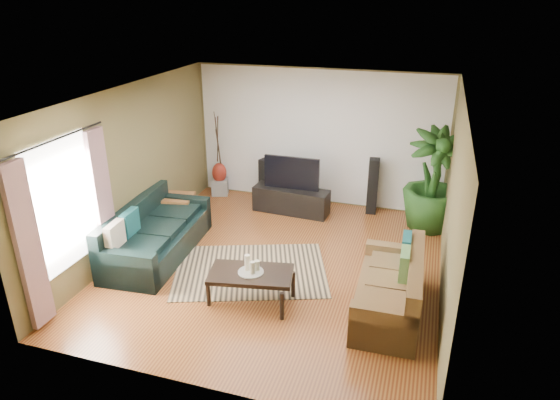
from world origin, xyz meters
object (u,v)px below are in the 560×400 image
at_px(speaker_left, 264,181).
at_px(sofa_left, 157,231).
at_px(television, 292,173).
at_px(tv_stand, 291,200).
at_px(speaker_right, 373,186).
at_px(pedestal, 220,187).
at_px(side_table, 179,210).
at_px(potted_plant, 433,180).
at_px(coffee_table, 251,287).
at_px(sofa_right, 389,285).
at_px(vase, 219,173).

bearing_deg(speaker_left, sofa_left, -93.32).
bearing_deg(television, tv_stand, -90.00).
bearing_deg(speaker_right, pedestal, 174.67).
bearing_deg(side_table, potted_plant, 15.67).
bearing_deg(coffee_table, speaker_right, 60.69).
relative_size(sofa_left, sofa_right, 1.28).
bearing_deg(television, sofa_left, -125.51).
xyz_separation_m(speaker_right, potted_plant, (1.09, -0.36, 0.37)).
bearing_deg(speaker_right, coffee_table, -113.92).
height_order(speaker_left, vase, speaker_left).
xyz_separation_m(speaker_left, vase, (-1.04, 0.09, 0.03)).
bearing_deg(side_table, sofa_left, -79.63).
distance_m(sofa_left, vase, 2.71).
height_order(pedestal, vase, vase).
bearing_deg(vase, coffee_table, -60.23).
xyz_separation_m(potted_plant, pedestal, (-4.31, 0.36, -0.76)).
height_order(coffee_table, television, television).
bearing_deg(vase, tv_stand, -14.74).
relative_size(coffee_table, pedestal, 3.44).
height_order(sofa_right, speaker_right, speaker_right).
relative_size(coffee_table, potted_plant, 0.62).
bearing_deg(speaker_left, sofa_right, -31.13).
xyz_separation_m(speaker_left, pedestal, (-1.04, 0.09, -0.29)).
relative_size(coffee_table, television, 1.06).
bearing_deg(vase, side_table, -94.25).
bearing_deg(television, side_table, -147.41).
distance_m(sofa_left, potted_plant, 4.86).
distance_m(pedestal, vase, 0.32).
bearing_deg(sofa_left, vase, -2.40).
height_order(sofa_right, television, television).
bearing_deg(side_table, tv_stand, 32.14).
height_order(tv_stand, television, television).
xyz_separation_m(coffee_table, television, (-0.31, 3.11, 0.58)).
xyz_separation_m(sofa_left, speaker_left, (0.95, 2.62, 0.03)).
relative_size(sofa_right, vase, 4.25).
bearing_deg(television, speaker_right, 15.95).
bearing_deg(speaker_right, tv_stand, -168.68).
bearing_deg(pedestal, speaker_right, 0.00).
distance_m(speaker_right, side_table, 3.71).
relative_size(coffee_table, tv_stand, 0.78).
bearing_deg(speaker_right, speaker_left, 177.12).
xyz_separation_m(sofa_right, coffee_table, (-1.84, -0.32, -0.19)).
bearing_deg(coffee_table, tv_stand, 85.09).
height_order(sofa_left, side_table, sofa_left).
xyz_separation_m(potted_plant, side_table, (-4.43, -1.24, -0.64)).
distance_m(speaker_right, vase, 3.22).
distance_m(coffee_table, tv_stand, 3.11).
bearing_deg(vase, speaker_left, -5.16).
xyz_separation_m(sofa_left, sofa_right, (3.78, -0.51, 0.00)).
distance_m(speaker_left, potted_plant, 3.32).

